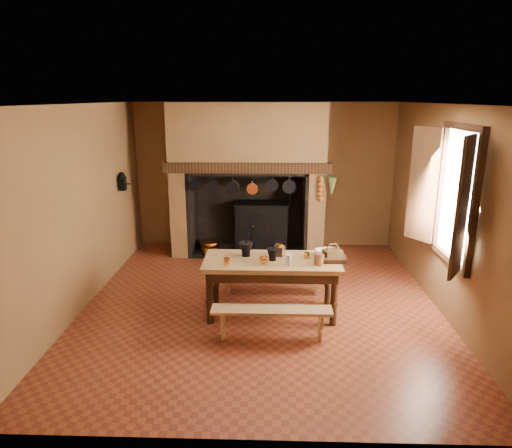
% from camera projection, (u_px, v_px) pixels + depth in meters
% --- Properties ---
extents(floor, '(5.50, 5.50, 0.00)m').
position_uv_depth(floor, '(261.00, 303.00, 6.63)').
color(floor, brown).
rests_on(floor, ground).
extents(ceiling, '(5.50, 5.50, 0.00)m').
position_uv_depth(ceiling, '(262.00, 104.00, 5.87)').
color(ceiling, silver).
rests_on(ceiling, back_wall).
extents(back_wall, '(5.00, 0.02, 2.80)m').
position_uv_depth(back_wall, '(264.00, 176.00, 8.90)').
color(back_wall, brown).
rests_on(back_wall, floor).
extents(wall_left, '(0.02, 5.50, 2.80)m').
position_uv_depth(wall_left, '(82.00, 208.00, 6.33)').
color(wall_left, brown).
rests_on(wall_left, floor).
extents(wall_right, '(0.02, 5.50, 2.80)m').
position_uv_depth(wall_right, '(446.00, 211.00, 6.17)').
color(wall_right, brown).
rests_on(wall_right, floor).
extents(wall_front, '(5.00, 0.02, 2.80)m').
position_uv_depth(wall_front, '(254.00, 292.00, 3.60)').
color(wall_front, brown).
rests_on(wall_front, floor).
extents(chimney_breast, '(2.95, 0.96, 2.80)m').
position_uv_depth(chimney_breast, '(248.00, 158.00, 8.37)').
color(chimney_breast, brown).
rests_on(chimney_breast, floor).
extents(iron_range, '(1.12, 0.55, 1.60)m').
position_uv_depth(iron_range, '(262.00, 225.00, 8.85)').
color(iron_range, black).
rests_on(iron_range, floor).
extents(hearth_pans, '(0.51, 0.62, 0.20)m').
position_uv_depth(hearth_pans, '(209.00, 247.00, 8.77)').
color(hearth_pans, orange).
rests_on(hearth_pans, floor).
extents(hanging_pans, '(1.92, 0.29, 0.27)m').
position_uv_depth(hanging_pans, '(244.00, 187.00, 8.01)').
color(hanging_pans, black).
rests_on(hanging_pans, chimney_breast).
extents(onion_string, '(0.12, 0.10, 0.46)m').
position_uv_depth(onion_string, '(321.00, 189.00, 7.96)').
color(onion_string, '#AD5E1F').
rests_on(onion_string, chimney_breast).
extents(herb_bunch, '(0.20, 0.20, 0.35)m').
position_uv_depth(herb_bunch, '(331.00, 187.00, 7.94)').
color(herb_bunch, '#4F5B2B').
rests_on(herb_bunch, chimney_breast).
extents(window, '(0.39, 1.75, 1.76)m').
position_uv_depth(window, '(448.00, 195.00, 5.71)').
color(window, white).
rests_on(window, wall_right).
extents(wall_coffee_mill, '(0.23, 0.16, 0.31)m').
position_uv_depth(wall_coffee_mill, '(122.00, 180.00, 7.78)').
color(wall_coffee_mill, black).
rests_on(wall_coffee_mill, wall_left).
extents(work_table, '(1.82, 0.81, 0.79)m').
position_uv_depth(work_table, '(272.00, 268.00, 6.13)').
color(work_table, tan).
rests_on(work_table, floor).
extents(bench_front, '(1.47, 0.26, 0.41)m').
position_uv_depth(bench_front, '(272.00, 316.00, 5.55)').
color(bench_front, tan).
rests_on(bench_front, floor).
extents(bench_back, '(1.61, 0.28, 0.45)m').
position_uv_depth(bench_back, '(272.00, 272.00, 6.86)').
color(bench_back, tan).
rests_on(bench_back, floor).
extents(mortar_large, '(0.19, 0.19, 0.33)m').
position_uv_depth(mortar_large, '(246.00, 248.00, 6.21)').
color(mortar_large, black).
rests_on(mortar_large, work_table).
extents(mortar_small, '(0.16, 0.16, 0.27)m').
position_uv_depth(mortar_small, '(273.00, 254.00, 6.05)').
color(mortar_small, black).
rests_on(mortar_small, work_table).
extents(coffee_grinder, '(0.20, 0.17, 0.21)m').
position_uv_depth(coffee_grinder, '(279.00, 250.00, 6.23)').
color(coffee_grinder, '#341F10').
rests_on(coffee_grinder, work_table).
extents(brass_mug_a, '(0.11, 0.11, 0.10)m').
position_uv_depth(brass_mug_a, '(227.00, 262.00, 5.88)').
color(brass_mug_a, orange).
rests_on(brass_mug_a, work_table).
extents(brass_mug_b, '(0.08, 0.08, 0.08)m').
position_uv_depth(brass_mug_b, '(307.00, 255.00, 6.13)').
color(brass_mug_b, orange).
rests_on(brass_mug_b, work_table).
extents(mixing_bowl, '(0.40, 0.40, 0.08)m').
position_uv_depth(mixing_bowl, '(328.00, 253.00, 6.21)').
color(mixing_bowl, beige).
rests_on(mixing_bowl, work_table).
extents(stoneware_crock, '(0.14, 0.14, 0.15)m').
position_uv_depth(stoneware_crock, '(319.00, 259.00, 5.89)').
color(stoneware_crock, '#542F1F').
rests_on(stoneware_crock, work_table).
extents(glass_jar, '(0.10, 0.10, 0.14)m').
position_uv_depth(glass_jar, '(289.00, 260.00, 5.90)').
color(glass_jar, beige).
rests_on(glass_jar, work_table).
extents(wicker_basket, '(0.28, 0.24, 0.23)m').
position_uv_depth(wicker_basket, '(332.00, 254.00, 6.10)').
color(wicker_basket, '#4B3416').
rests_on(wicker_basket, work_table).
extents(wooden_tray, '(0.35, 0.26, 0.06)m').
position_uv_depth(wooden_tray, '(333.00, 259.00, 6.04)').
color(wooden_tray, '#341F10').
rests_on(wooden_tray, work_table).
extents(brass_cup, '(0.14, 0.14, 0.09)m').
position_uv_depth(brass_cup, '(264.00, 261.00, 5.92)').
color(brass_cup, orange).
rests_on(brass_cup, work_table).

